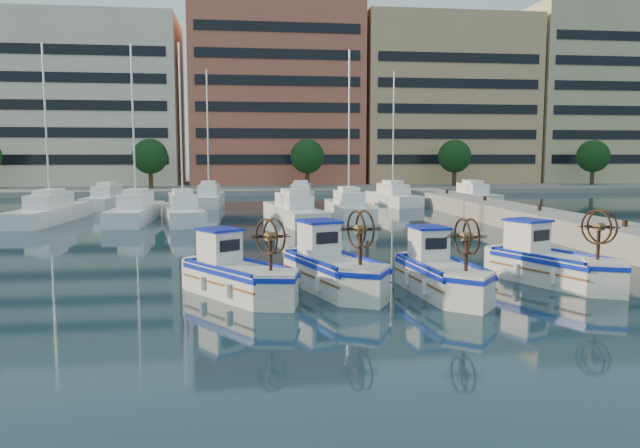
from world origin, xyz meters
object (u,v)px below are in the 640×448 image
(fishing_boat_a, at_px, (237,273))
(fishing_boat_b, at_px, (332,266))
(fishing_boat_d, at_px, (549,262))
(fishing_boat_c, at_px, (440,271))

(fishing_boat_a, bearing_deg, fishing_boat_b, -24.35)
(fishing_boat_b, bearing_deg, fishing_boat_d, -17.39)
(fishing_boat_a, xyz_separation_m, fishing_boat_b, (3.11, 0.52, 0.05))
(fishing_boat_c, bearing_deg, fishing_boat_a, 169.67)
(fishing_boat_a, relative_size, fishing_boat_d, 0.94)
(fishing_boat_a, xyz_separation_m, fishing_boat_d, (10.66, 0.52, 0.03))
(fishing_boat_a, relative_size, fishing_boat_b, 0.92)
(fishing_boat_a, bearing_deg, fishing_boat_d, -31.05)
(fishing_boat_b, height_order, fishing_boat_d, fishing_boat_b)
(fishing_boat_c, relative_size, fishing_boat_d, 0.95)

